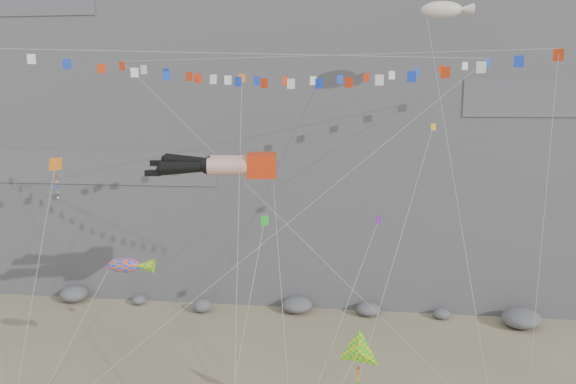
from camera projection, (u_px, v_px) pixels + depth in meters
The scene contains 13 objects.
cliff at pixel (313, 28), 58.11m from camera, with size 80.00×28.00×50.00m, color slate.
talus_boulders at pixel (297, 305), 47.61m from camera, with size 60.00×3.00×1.20m, color slate, non-canonical shape.
legs_kite at pixel (226, 165), 33.54m from camera, with size 10.70×14.78×19.78m.
flag_banner_upper at pixel (271, 55), 35.27m from camera, with size 29.18×18.97×27.14m.
flag_banner_lower at pixel (305, 57), 30.36m from camera, with size 23.85×7.71×23.65m.
harlequin_kite at pixel (55, 166), 33.10m from camera, with size 1.65×7.93×15.77m.
fish_windsock at pixel (124, 265), 32.25m from camera, with size 5.87×6.01×10.83m.
delta_kite at pixel (358, 353), 27.47m from camera, with size 5.39×6.85×9.47m.
blimp_windsock at pixel (442, 11), 38.04m from camera, with size 3.98×15.61×28.13m.
small_kite_a at pixel (242, 85), 34.71m from camera, with size 2.54×13.50×23.18m.
small_kite_b at pixel (377, 223), 34.26m from camera, with size 5.52×12.94×16.95m.
small_kite_c at pixel (264, 224), 30.32m from camera, with size 1.94×8.30×13.79m.
small_kite_d at pixel (430, 136), 35.39m from camera, with size 6.60×14.78×22.34m.
Camera 1 is at (4.75, -28.02, 18.20)m, focal length 35.00 mm.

